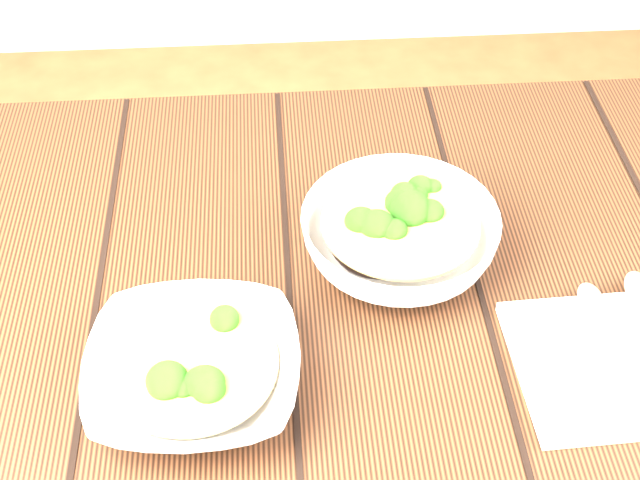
% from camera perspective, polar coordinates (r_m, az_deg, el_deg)
% --- Properties ---
extents(table, '(1.20, 0.80, 0.75)m').
position_cam_1_polar(table, '(1.01, -0.57, -9.40)').
color(table, '#361E0F').
rests_on(table, ground).
extents(soup_bowl_front, '(0.21, 0.21, 0.06)m').
position_cam_1_polar(soup_bowl_front, '(0.84, -8.10, -8.37)').
color(soup_bowl_front, silver).
rests_on(soup_bowl_front, table).
extents(soup_bowl_back, '(0.25, 0.25, 0.08)m').
position_cam_1_polar(soup_bowl_back, '(0.95, 5.09, 0.22)').
color(soup_bowl_back, silver).
rests_on(soup_bowl_back, table).
extents(trivet, '(0.12, 0.12, 0.03)m').
position_cam_1_polar(trivet, '(0.97, 3.73, -0.02)').
color(trivet, black).
rests_on(trivet, table).
extents(napkin, '(0.21, 0.18, 0.01)m').
position_cam_1_polar(napkin, '(0.91, 18.79, -7.44)').
color(napkin, beige).
rests_on(napkin, table).
extents(spoon_left, '(0.03, 0.17, 0.01)m').
position_cam_1_polar(spoon_left, '(0.93, 17.44, -5.23)').
color(spoon_left, '#B7B3A1').
rests_on(spoon_left, napkin).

